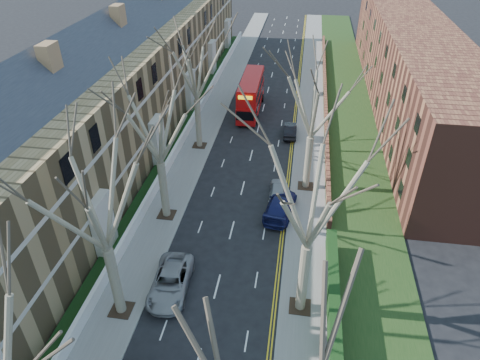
% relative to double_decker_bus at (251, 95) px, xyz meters
% --- Properties ---
extents(pavement_left, '(3.00, 102.00, 0.12)m').
position_rel_double_decker_bus_xyz_m(pavement_left, '(-4.51, 1.23, -2.00)').
color(pavement_left, slate).
rests_on(pavement_left, ground).
extents(pavement_right, '(3.00, 102.00, 0.12)m').
position_rel_double_decker_bus_xyz_m(pavement_right, '(7.49, 1.23, -2.00)').
color(pavement_right, slate).
rests_on(pavement_right, ground).
extents(terrace_left, '(9.70, 78.00, 13.60)m').
position_rel_double_decker_bus_xyz_m(terrace_left, '(-12.16, -6.77, 3.47)').
color(terrace_left, olive).
rests_on(terrace_left, ground).
extents(flats_right, '(13.97, 54.00, 10.00)m').
position_rel_double_decker_bus_xyz_m(flats_right, '(18.95, 5.23, 2.92)').
color(flats_right, brown).
rests_on(flats_right, ground).
extents(front_wall_left, '(0.30, 78.00, 1.00)m').
position_rel_double_decker_bus_xyz_m(front_wall_left, '(-6.16, -6.77, -1.44)').
color(front_wall_left, white).
rests_on(front_wall_left, ground).
extents(grass_verge_right, '(6.00, 102.00, 0.06)m').
position_rel_double_decker_bus_xyz_m(grass_verge_right, '(11.99, 1.23, -1.91)').
color(grass_verge_right, '#1A3413').
rests_on(grass_verge_right, ground).
extents(tree_left_mid, '(10.50, 10.50, 14.71)m').
position_rel_double_decker_bus_xyz_m(tree_left_mid, '(-4.21, -31.77, 7.50)').
color(tree_left_mid, '#776A55').
rests_on(tree_left_mid, ground).
extents(tree_left_far, '(10.15, 10.15, 14.22)m').
position_rel_double_decker_bus_xyz_m(tree_left_far, '(-4.21, -21.77, 7.18)').
color(tree_left_far, '#776A55').
rests_on(tree_left_far, ground).
extents(tree_left_dist, '(10.50, 10.50, 14.71)m').
position_rel_double_decker_bus_xyz_m(tree_left_dist, '(-4.21, -9.77, 7.50)').
color(tree_left_dist, '#776A55').
rests_on(tree_left_dist, ground).
extents(tree_right_mid, '(10.50, 10.50, 14.71)m').
position_rel_double_decker_bus_xyz_m(tree_right_mid, '(7.19, -29.77, 7.50)').
color(tree_right_mid, '#776A55').
rests_on(tree_right_mid, ground).
extents(tree_right_far, '(10.15, 10.15, 14.22)m').
position_rel_double_decker_bus_xyz_m(tree_right_far, '(7.19, -15.77, 7.18)').
color(tree_right_far, '#776A55').
rests_on(tree_right_far, ground).
extents(double_decker_bus, '(2.63, 9.99, 4.20)m').
position_rel_double_decker_bus_xyz_m(double_decker_bus, '(0.00, 0.00, 0.00)').
color(double_decker_bus, '#B10C0D').
rests_on(double_decker_bus, ground).
extents(car_left_far, '(2.74, 5.44, 1.48)m').
position_rel_double_decker_bus_xyz_m(car_left_far, '(-1.54, -29.51, -1.32)').
color(car_left_far, gray).
rests_on(car_left_far, ground).
extents(car_right_near, '(2.88, 5.58, 1.55)m').
position_rel_double_decker_bus_xyz_m(car_right_near, '(5.14, -19.94, -1.28)').
color(car_right_near, '#15184C').
rests_on(car_right_near, ground).
extents(car_right_mid, '(1.62, 3.78, 1.27)m').
position_rel_double_decker_bus_xyz_m(car_right_mid, '(4.77, -17.46, -1.42)').
color(car_right_mid, '#92949A').
rests_on(car_right_mid, ground).
extents(car_right_far, '(1.55, 4.01, 1.30)m').
position_rel_double_decker_bus_xyz_m(car_right_far, '(5.19, -5.75, -1.41)').
color(car_right_far, black).
rests_on(car_right_far, ground).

